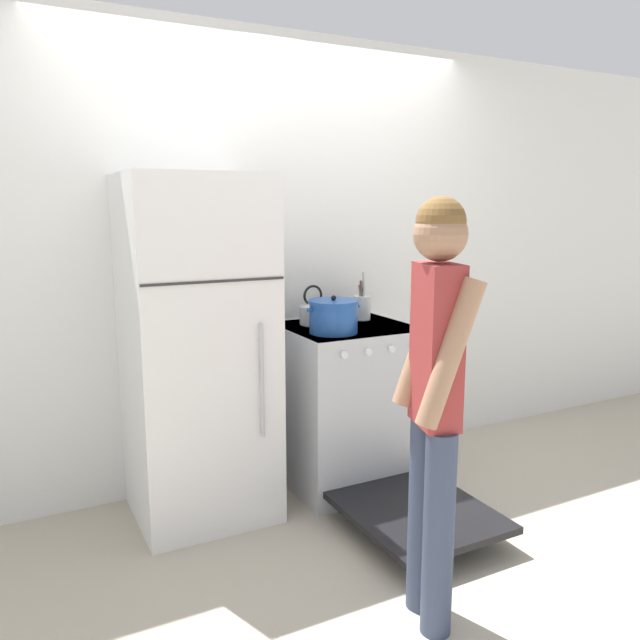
% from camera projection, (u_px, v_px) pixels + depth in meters
% --- Properties ---
extents(ground_plane, '(14.00, 14.00, 0.00)m').
position_uv_depth(ground_plane, '(277.00, 468.00, 3.83)').
color(ground_plane, '#B2A893').
extents(wall_back, '(10.00, 0.06, 2.55)m').
position_uv_depth(wall_back, '(272.00, 261.00, 3.63)').
color(wall_back, silver).
rests_on(wall_back, ground_plane).
extents(refrigerator, '(0.68, 0.66, 1.74)m').
position_uv_depth(refrigerator, '(198.00, 350.00, 3.15)').
color(refrigerator, white).
rests_on(refrigerator, ground_plane).
extents(stove_range, '(0.71, 1.40, 0.92)m').
position_uv_depth(stove_range, '(350.00, 407.00, 3.56)').
color(stove_range, silver).
rests_on(stove_range, ground_plane).
extents(dutch_oven_pot, '(0.31, 0.27, 0.20)m').
position_uv_depth(dutch_oven_pot, '(334.00, 316.00, 3.31)').
color(dutch_oven_pot, '#1E4C9E').
rests_on(dutch_oven_pot, stove_range).
extents(tea_kettle, '(0.19, 0.15, 0.23)m').
position_uv_depth(tea_kettle, '(313.00, 312.00, 3.55)').
color(tea_kettle, silver).
rests_on(tea_kettle, stove_range).
extents(utensil_jar, '(0.11, 0.11, 0.29)m').
position_uv_depth(utensil_jar, '(362.00, 307.00, 3.70)').
color(utensil_jar, silver).
rests_on(utensil_jar, stove_range).
extents(person, '(0.32, 0.38, 1.62)m').
position_uv_depth(person, '(435.00, 390.00, 2.28)').
color(person, '#38425B').
rests_on(person, ground_plane).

